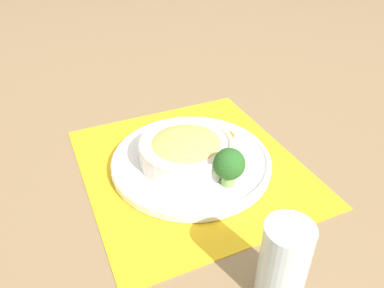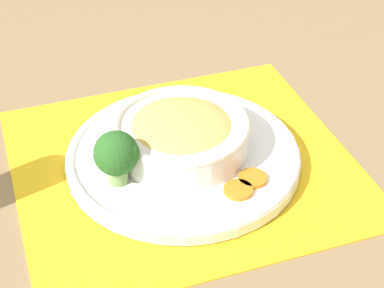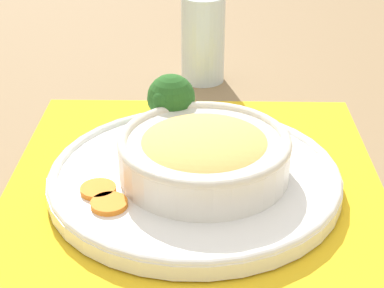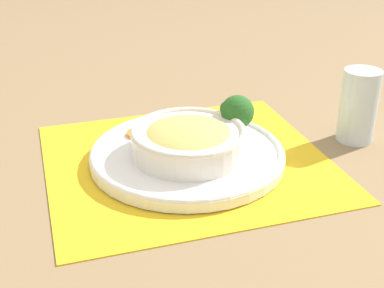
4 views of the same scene
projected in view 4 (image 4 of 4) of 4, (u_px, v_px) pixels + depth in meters
ground_plane at (187, 162)px, 0.87m from camera, size 4.00×4.00×0.00m
placemat at (187, 161)px, 0.87m from camera, size 0.49×0.45×0.00m
plate at (187, 154)px, 0.87m from camera, size 0.32×0.32×0.02m
bowl at (192, 139)px, 0.84m from camera, size 0.18×0.18×0.05m
broccoli_floret at (237, 113)px, 0.90m from camera, size 0.06×0.06×0.07m
carrot_slice_near at (150, 128)px, 0.94m from camera, size 0.04×0.04×0.01m
carrot_slice_middle at (137, 134)px, 0.92m from camera, size 0.04×0.04×0.01m
water_glass at (358, 110)px, 0.92m from camera, size 0.06×0.06×0.13m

